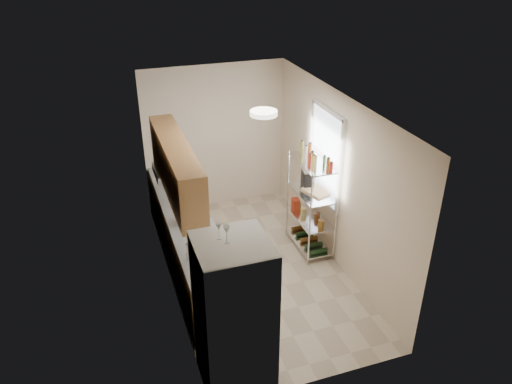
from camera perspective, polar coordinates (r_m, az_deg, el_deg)
room at (r=6.92m, az=-0.03°, el=-0.20°), size 2.52×4.42×2.62m
counter_run at (r=7.52m, az=-7.79°, el=-5.47°), size 0.63×3.51×0.90m
upper_cabinets at (r=6.55m, az=-9.10°, el=2.73°), size 0.33×2.20×0.72m
range_hood at (r=7.45m, az=-9.59°, el=2.33°), size 0.50×0.60×0.12m
window at (r=7.53m, az=7.98°, el=4.09°), size 0.06×1.00×1.46m
bakers_rack at (r=7.59m, az=6.45°, el=0.68°), size 0.45×0.90×1.73m
ceiling_dome at (r=6.15m, az=0.88°, el=9.03°), size 0.34×0.34×0.05m
refrigerator at (r=5.47m, az=-2.50°, el=-13.89°), size 0.75×0.75×1.83m
wine_glass_a at (r=4.94m, az=-4.27°, el=-4.46°), size 0.06×0.06×0.18m
wine_glass_b at (r=4.87m, az=-3.38°, el=-4.85°), size 0.07×0.07×0.19m
rice_cooker at (r=7.07m, az=-7.79°, el=-2.61°), size 0.24×0.24×0.19m
frying_pan_large at (r=7.46m, az=-8.44°, el=-1.61°), size 0.27×0.27×0.04m
frying_pan_small at (r=8.01m, az=-9.09°, el=0.55°), size 0.26×0.26×0.05m
cutting_board at (r=7.63m, az=7.00°, el=0.11°), size 0.42×0.48×0.03m
espresso_machine at (r=7.74m, az=5.91°, el=1.61°), size 0.19×0.26×0.27m
storage_bag at (r=8.03m, az=4.55°, el=-1.34°), size 0.13×0.16×0.17m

